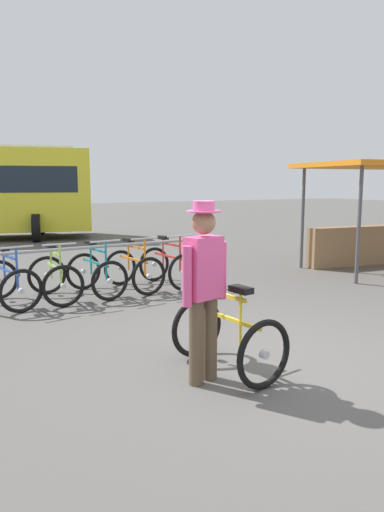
# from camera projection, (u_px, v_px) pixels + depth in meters

# --- Properties ---
(ground_plane) EXTENTS (80.00, 80.00, 0.00)m
(ground_plane) POSITION_uv_depth(u_px,v_px,m) (269.00, 365.00, 4.94)
(ground_plane) COLOR #514F4C
(bike_rack_rail) EXTENTS (3.90, 0.32, 0.88)m
(bike_rack_rail) POSITION_uv_depth(u_px,v_px,m) (105.00, 256.00, 7.84)
(bike_rack_rail) COLOR #99999E
(bike_rack_rail) RESTS_ON ground
(racked_bike_blue) EXTENTS (0.87, 1.23, 0.98)m
(racked_bike_blue) POSITION_uv_depth(u_px,v_px,m) (9.00, 283.00, 7.25)
(racked_bike_blue) COLOR black
(racked_bike_blue) RESTS_ON ground
(racked_bike_lime) EXTENTS (0.70, 1.11, 0.97)m
(racked_bike_lime) POSITION_uv_depth(u_px,v_px,m) (55.00, 278.00, 7.62)
(racked_bike_lime) COLOR black
(racked_bike_lime) RESTS_ON ground
(racked_bike_teal) EXTENTS (0.82, 1.18, 0.97)m
(racked_bike_teal) POSITION_uv_depth(u_px,v_px,m) (96.00, 274.00, 7.98)
(racked_bike_teal) COLOR black
(racked_bike_teal) RESTS_ON ground
(racked_bike_orange) EXTENTS (0.81, 1.17, 0.97)m
(racked_bike_orange) POSITION_uv_depth(u_px,v_px,m) (134.00, 270.00, 8.35)
(racked_bike_orange) COLOR black
(racked_bike_orange) RESTS_ON ground
(racked_bike_red) EXTENTS (0.79, 1.18, 0.97)m
(racked_bike_red) POSITION_uv_depth(u_px,v_px,m) (168.00, 266.00, 8.71)
(racked_bike_red) COLOR black
(racked_bike_red) RESTS_ON ground
(featured_bicycle) EXTENTS (0.81, 1.22, 0.97)m
(featured_bicycle) POSITION_uv_depth(u_px,v_px,m) (222.00, 327.00, 4.79)
(featured_bicycle) COLOR black
(featured_bicycle) RESTS_ON ground
(person_with_featured_bike) EXTENTS (0.52, 0.32, 1.72)m
(person_with_featured_bike) POSITION_uv_depth(u_px,v_px,m) (204.00, 285.00, 4.39)
(person_with_featured_bike) COLOR brown
(person_with_featured_bike) RESTS_ON ground
(market_stall) EXTENTS (3.34, 2.64, 2.30)m
(market_stall) POSITION_uv_depth(u_px,v_px,m) (368.00, 206.00, 10.35)
(market_stall) COLOR #4C4C51
(market_stall) RESTS_ON ground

